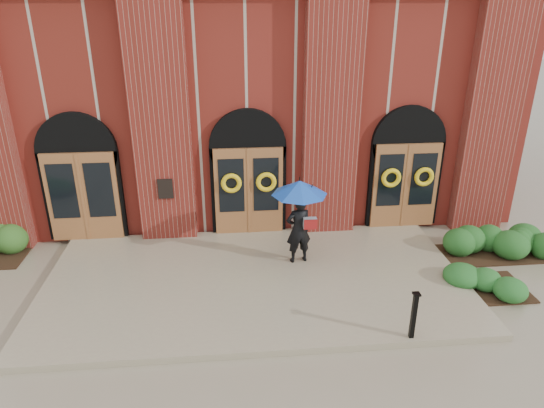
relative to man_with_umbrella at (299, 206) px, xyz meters
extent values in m
plane|color=gray|center=(-1.15, -0.89, -1.68)|extent=(90.00, 90.00, 0.00)
cube|color=gray|center=(-1.15, -0.74, -1.60)|extent=(10.00, 5.30, 0.15)
cube|color=maroon|center=(-1.15, 8.01, 1.82)|extent=(16.00, 12.00, 7.00)
cube|color=black|center=(-3.40, 1.58, -0.03)|extent=(0.40, 0.05, 0.55)
cube|color=maroon|center=(-3.40, 1.83, 1.82)|extent=(1.50, 0.45, 7.00)
cube|color=maroon|center=(1.10, 1.83, 1.82)|extent=(1.50, 0.45, 7.00)
cube|color=maroon|center=(5.60, 1.83, 1.82)|extent=(1.50, 0.45, 7.00)
cube|color=brown|center=(-5.65, 1.82, -0.28)|extent=(1.90, 0.10, 2.50)
cylinder|color=black|center=(-5.65, 1.96, 0.97)|extent=(2.10, 0.22, 2.10)
cube|color=brown|center=(-1.15, 1.82, -0.28)|extent=(1.90, 0.10, 2.50)
cylinder|color=black|center=(-1.15, 1.96, 0.97)|extent=(2.10, 0.22, 2.10)
cube|color=brown|center=(3.35, 1.82, -0.28)|extent=(1.90, 0.10, 2.50)
cylinder|color=black|center=(3.35, 1.96, 0.97)|extent=(2.10, 0.22, 2.10)
torus|color=yellow|center=(-1.63, 1.70, 0.02)|extent=(0.57, 0.13, 0.57)
torus|color=yellow|center=(-0.67, 1.70, 0.02)|extent=(0.57, 0.13, 0.57)
torus|color=yellow|center=(2.87, 1.70, 0.02)|extent=(0.57, 0.13, 0.57)
torus|color=yellow|center=(3.83, 1.70, 0.02)|extent=(0.57, 0.13, 0.57)
imported|color=black|center=(0.00, 0.00, -0.64)|extent=(0.72, 0.55, 1.77)
cone|color=#1748B2|center=(0.00, 0.00, 0.48)|extent=(1.62, 1.62, 0.35)
cylinder|color=black|center=(0.05, -0.05, 0.01)|extent=(0.02, 0.02, 0.59)
cube|color=#B0B2B5|center=(0.26, -0.14, -0.41)|extent=(0.36, 0.23, 0.26)
cube|color=maroon|center=(0.26, -0.23, -0.41)|extent=(0.33, 0.09, 0.26)
cube|color=black|center=(1.79, -3.24, -1.04)|extent=(0.09, 0.09, 0.98)
cube|color=black|center=(1.79, -3.24, -0.53)|extent=(0.14, 0.14, 0.04)
ellipsoid|color=#1D4D1B|center=(5.29, 0.09, -1.33)|extent=(2.69, 1.08, 0.69)
ellipsoid|color=#1E531E|center=(4.45, -1.52, -1.43)|extent=(1.39, 1.19, 0.49)
camera|label=1|loc=(-1.71, -10.78, 4.65)|focal=32.00mm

